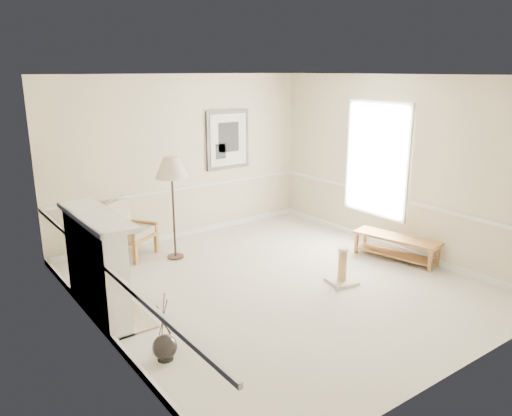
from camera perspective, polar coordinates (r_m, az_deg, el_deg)
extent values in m
plane|color=silver|center=(7.23, 2.42, -8.71)|extent=(5.50, 5.50, 0.00)
cube|color=beige|center=(9.03, -8.42, 5.71)|extent=(5.00, 0.04, 2.90)
cube|color=beige|center=(5.00, 22.62, -3.37)|extent=(5.00, 0.04, 2.90)
cube|color=beige|center=(5.60, -17.88, -0.94)|extent=(0.04, 5.50, 2.90)
cube|color=beige|center=(8.52, 15.88, 4.69)|extent=(0.04, 5.50, 2.90)
cube|color=white|center=(6.59, 2.72, 14.94)|extent=(5.00, 5.50, 0.04)
cube|color=white|center=(9.35, -8.02, -2.79)|extent=(4.95, 0.04, 0.10)
cube|color=white|center=(9.12, -8.22, 2.29)|extent=(4.95, 0.04, 0.05)
cube|color=white|center=(8.73, 13.69, 5.42)|extent=(0.03, 1.20, 1.80)
cube|color=white|center=(8.72, 13.65, 5.42)|extent=(0.05, 1.34, 1.94)
cube|color=black|center=(9.44, -3.25, 7.81)|extent=(0.92, 0.04, 1.10)
cube|color=white|center=(9.42, -3.16, 7.79)|extent=(0.78, 0.01, 0.96)
cube|color=black|center=(9.41, -3.15, 8.09)|extent=(0.45, 0.01, 0.55)
cube|color=white|center=(6.45, -17.81, -6.54)|extent=(0.28, 1.50, 1.25)
cube|color=white|center=(6.26, -17.87, -0.88)|extent=(0.46, 1.64, 0.06)
cube|color=#C6B28E|center=(6.52, -16.54, -6.91)|extent=(0.02, 1.05, 0.95)
cube|color=black|center=(6.57, -16.37, -7.94)|extent=(0.02, 0.62, 0.58)
cube|color=#AD8339|center=(6.68, -16.16, -9.98)|extent=(0.01, 0.66, 0.05)
cube|color=#C6B28E|center=(6.74, -16.07, -11.10)|extent=(0.60, 1.50, 0.03)
sphere|color=black|center=(5.53, -10.38, -15.34)|extent=(0.26, 0.26, 0.26)
cylinder|color=black|center=(5.59, -10.32, -16.33)|extent=(0.17, 0.17, 0.08)
cylinder|color=black|center=(5.37, -10.56, -12.20)|extent=(0.09, 0.08, 0.41)
cylinder|color=black|center=(5.38, -10.54, -12.51)|extent=(0.11, 0.10, 0.34)
cylinder|color=black|center=(5.35, -10.58, -11.88)|extent=(0.05, 0.05, 0.49)
cube|color=#9F6E33|center=(8.08, -13.65, -5.08)|extent=(0.08, 0.08, 0.37)
cube|color=#9F6E33|center=(8.43, -16.97, -4.45)|extent=(0.08, 0.08, 0.37)
cube|color=#9F6E33|center=(8.54, -11.33, -3.81)|extent=(0.08, 0.08, 0.37)
cube|color=#9F6E33|center=(8.87, -14.56, -3.27)|extent=(0.08, 0.08, 0.37)
cube|color=#9F6E33|center=(8.42, -14.20, -3.15)|extent=(0.93, 0.93, 0.05)
cube|color=#9F6E33|center=(8.52, -16.01, -0.97)|extent=(0.66, 0.49, 0.53)
cube|color=#9F6E33|center=(8.15, -15.50, -2.66)|extent=(0.40, 0.60, 0.05)
cube|color=#9F6E33|center=(8.60, -13.11, -1.54)|extent=(0.40, 0.60, 0.05)
cube|color=white|center=(8.40, -14.24, -2.59)|extent=(0.85, 0.85, 0.12)
cube|color=white|center=(8.48, -15.71, -0.88)|extent=(0.62, 0.49, 0.47)
cylinder|color=black|center=(8.30, -9.18, -5.50)|extent=(0.27, 0.27, 0.03)
cylinder|color=black|center=(8.06, -9.41, -0.46)|extent=(0.03, 0.03, 1.50)
cone|color=beige|center=(7.90, -9.64, 4.61)|extent=(0.53, 0.53, 0.33)
cube|color=#9F6E33|center=(8.30, 15.79, -3.28)|extent=(0.73, 1.43, 0.04)
cube|color=#9F6E33|center=(8.39, 15.65, -5.06)|extent=(0.65, 1.32, 0.03)
cube|color=#9F6E33|center=(8.01, 19.30, -5.77)|extent=(0.06, 0.06, 0.35)
cube|color=#9F6E33|center=(8.29, 20.10, -5.13)|extent=(0.06, 0.06, 0.35)
cube|color=#9F6E33|center=(8.49, 11.40, -3.97)|extent=(0.06, 0.06, 0.35)
cube|color=#9F6E33|center=(8.75, 12.40, -3.43)|extent=(0.06, 0.06, 0.35)
cube|color=silver|center=(7.35, 9.76, -8.30)|extent=(0.43, 0.43, 0.05)
cylinder|color=tan|center=(7.26, 9.85, -6.51)|extent=(0.12, 0.12, 0.45)
cylinder|color=silver|center=(7.17, 9.94, -4.72)|extent=(0.14, 0.14, 0.04)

